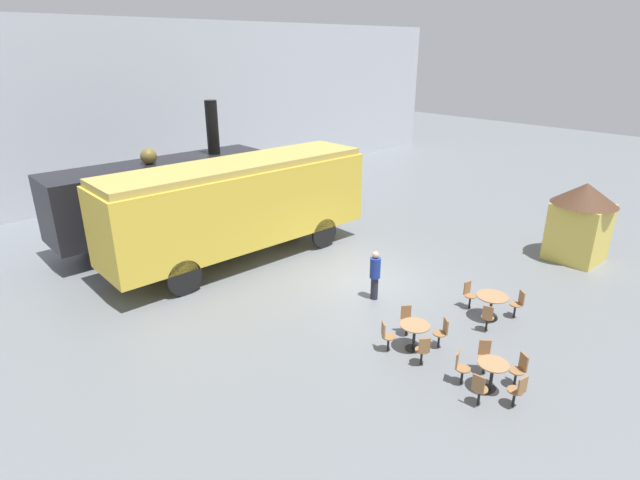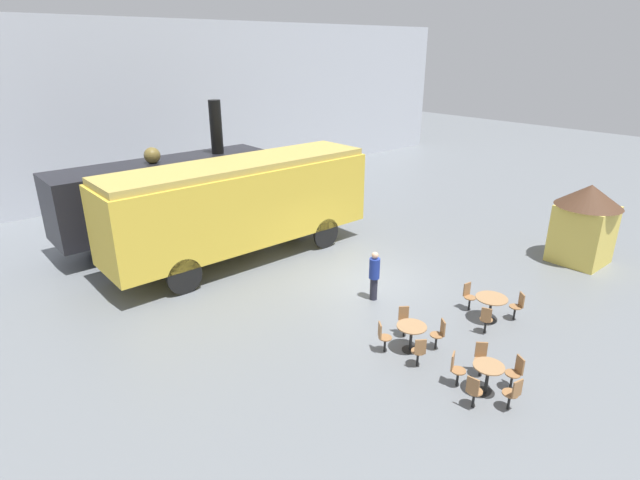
# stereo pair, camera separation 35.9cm
# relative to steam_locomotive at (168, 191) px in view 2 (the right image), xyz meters

# --- Properties ---
(ground_plane) EXTENTS (80.00, 80.00, 0.00)m
(ground_plane) POSITION_rel_steam_locomotive_xyz_m (3.30, -8.34, -2.09)
(ground_plane) COLOR slate
(backdrop_wall) EXTENTS (44.00, 0.15, 9.00)m
(backdrop_wall) POSITION_rel_steam_locomotive_xyz_m (3.30, 7.08, 2.41)
(backdrop_wall) COLOR #B2B7C1
(backdrop_wall) RESTS_ON ground_plane
(steam_locomotive) EXTENTS (8.99, 2.40, 5.57)m
(steam_locomotive) POSITION_rel_steam_locomotive_xyz_m (0.00, 0.00, 0.00)
(steam_locomotive) COLOR black
(steam_locomotive) RESTS_ON ground_plane
(passenger_coach_vintage) EXTENTS (10.30, 2.58, 3.80)m
(passenger_coach_vintage) POSITION_rel_steam_locomotive_xyz_m (1.18, -3.78, 0.19)
(passenger_coach_vintage) COLOR gold
(passenger_coach_vintage) RESTS_ON ground_plane
(cafe_table_near) EXTENTS (0.80, 0.80, 0.76)m
(cafe_table_near) POSITION_rel_steam_locomotive_xyz_m (1.13, -12.02, -1.51)
(cafe_table_near) COLOR black
(cafe_table_near) RESTS_ON ground_plane
(cafe_table_mid) EXTENTS (0.72, 0.72, 0.76)m
(cafe_table_mid) POSITION_rel_steam_locomotive_xyz_m (1.09, -14.33, -1.52)
(cafe_table_mid) COLOR black
(cafe_table_mid) RESTS_ON ground_plane
(cafe_table_far) EXTENTS (0.93, 0.93, 0.77)m
(cafe_table_far) POSITION_rel_steam_locomotive_xyz_m (4.13, -12.55, -1.47)
(cafe_table_far) COLOR black
(cafe_table_far) RESTS_ON ground_plane
(cafe_chair_0) EXTENTS (0.40, 0.40, 0.87)m
(cafe_chair_0) POSITION_rel_steam_locomotive_xyz_m (1.58, -11.39, -1.58)
(cafe_chair_0) COLOR black
(cafe_chair_0) RESTS_ON ground_plane
(cafe_chair_1) EXTENTS (0.40, 0.40, 0.87)m
(cafe_chair_1) POSITION_rel_steam_locomotive_xyz_m (0.50, -11.57, -1.58)
(cafe_chair_1) COLOR black
(cafe_chair_1) RESTS_ON ground_plane
(cafe_chair_2) EXTENTS (0.40, 0.40, 0.87)m
(cafe_chair_2) POSITION_rel_steam_locomotive_xyz_m (0.68, -12.65, -1.58)
(cafe_chair_2) COLOR black
(cafe_chair_2) RESTS_ON ground_plane
(cafe_chair_3) EXTENTS (0.40, 0.40, 0.87)m
(cafe_chair_3) POSITION_rel_steam_locomotive_xyz_m (1.76, -12.47, -1.58)
(cafe_chair_3) COLOR black
(cafe_chair_3) RESTS_ON ground_plane
(cafe_chair_4) EXTENTS (0.38, 0.40, 0.87)m
(cafe_chair_4) POSITION_rel_steam_locomotive_xyz_m (0.78, -13.67, -1.58)
(cafe_chair_4) COLOR black
(cafe_chair_4) RESTS_ON ground_plane
(cafe_chair_5) EXTENTS (0.37, 0.36, 0.87)m
(cafe_chair_5) POSITION_rel_steam_locomotive_xyz_m (0.37, -14.43, -1.58)
(cafe_chair_5) COLOR black
(cafe_chair_5) RESTS_ON ground_plane
(cafe_chair_6) EXTENTS (0.36, 0.38, 0.87)m
(cafe_chair_6) POSITION_rel_steam_locomotive_xyz_m (0.96, -15.05, -1.58)
(cafe_chair_6) COLOR black
(cafe_chair_6) RESTS_ON ground_plane
(cafe_chair_7) EXTENTS (0.40, 0.39, 0.87)m
(cafe_chair_7) POSITION_rel_steam_locomotive_xyz_m (1.74, -14.68, -1.58)
(cafe_chair_7) COLOR black
(cafe_chair_7) RESTS_ON ground_plane
(cafe_chair_8) EXTENTS (0.40, 0.40, 0.87)m
(cafe_chair_8) POSITION_rel_steam_locomotive_xyz_m (1.63, -13.82, -1.58)
(cafe_chair_8) COLOR black
(cafe_chair_8) RESTS_ON ground_plane
(cafe_chair_9) EXTENTS (0.40, 0.40, 0.87)m
(cafe_chair_9) POSITION_rel_steam_locomotive_xyz_m (4.80, -13.05, -1.58)
(cafe_chair_9) COLOR black
(cafe_chair_9) RESTS_ON ground_plane
(cafe_chair_10) EXTENTS (0.36, 0.37, 0.87)m
(cafe_chair_10) POSITION_rel_steam_locomotive_xyz_m (4.24, -11.72, -1.58)
(cafe_chair_10) COLOR black
(cafe_chair_10) RESTS_ON ground_plane
(cafe_chair_11) EXTENTS (0.40, 0.38, 0.87)m
(cafe_chair_11) POSITION_rel_steam_locomotive_xyz_m (3.36, -12.87, -1.58)
(cafe_chair_11) COLOR black
(cafe_chair_11) RESTS_ON ground_plane
(visitor_person) EXTENTS (0.34, 0.34, 1.65)m
(visitor_person) POSITION_rel_steam_locomotive_xyz_m (2.50, -9.35, -1.19)
(visitor_person) COLOR #262633
(visitor_person) RESTS_ON ground_plane
(ticket_kiosk) EXTENTS (2.34, 2.34, 3.00)m
(ticket_kiosk) POSITION_rel_steam_locomotive_xyz_m (10.63, -12.31, -0.41)
(ticket_kiosk) COLOR #DBC151
(ticket_kiosk) RESTS_ON ground_plane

